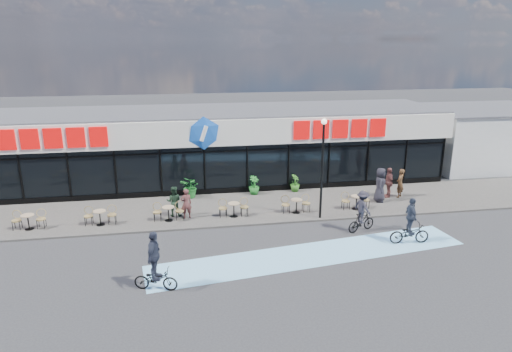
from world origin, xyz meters
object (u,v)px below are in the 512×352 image
Objects in this scene: pedestrian_a at (389,182)px; cyclist_b at (362,213)px; potted_plant_mid at (254,185)px; potted_plant_left at (191,187)px; cyclist_a at (410,227)px; lamp_post at (322,160)px; pedestrian_b at (380,185)px; pedestrian_c at (400,183)px; potted_plant_right at (295,183)px; patron_right at (174,201)px; patron_left at (186,203)px.

cyclist_b reaches higher than pedestrian_a.
potted_plant_left is at bearing 179.96° from potted_plant_mid.
lamp_post is at bearing 132.39° from cyclist_a.
cyclist_b is (-2.51, -3.58, -0.14)m from pedestrian_b.
pedestrian_c is at bearing 82.39° from pedestrian_a.
potted_plant_right is 5.40m from pedestrian_a.
potted_plant_mid is 0.54× the size of cyclist_b.
patron_right is 0.74× the size of cyclist_a.
potted_plant_right is (2.51, 0.11, -0.04)m from potted_plant_mid.
potted_plant_right is 0.64× the size of patron_right.
potted_plant_mid is 5.07m from patron_left.
cyclist_b reaches higher than potted_plant_right.
pedestrian_a is 5.38m from cyclist_b.
lamp_post reaches higher than pedestrian_c.
lamp_post is at bearing 130.12° from cyclist_b.
pedestrian_c is (8.18, -1.91, 0.30)m from potted_plant_mid.
cyclist_a is (5.85, -7.61, 0.16)m from potted_plant_mid.
potted_plant_left is 11.36m from pedestrian_a.
lamp_post is at bearing -56.75° from pedestrian_a.
cyclist_b is at bearing 1.34° from pedestrian_c.
pedestrian_a is (11.23, -1.75, 0.24)m from potted_plant_left.
lamp_post reaches higher than patron_left.
pedestrian_c is at bearing -9.15° from potted_plant_left.
pedestrian_c is at bearing 22.87° from lamp_post.
pedestrian_b is at bearing -30.63° from potted_plant_right.
cyclist_a is at bearing 23.18° from pedestrian_c.
pedestrian_c is 5.67m from cyclist_b.
cyclist_a is (10.46, -4.89, -0.09)m from patron_right.
pedestrian_c is at bearing 45.90° from cyclist_b.
patron_left is at bearing -95.88° from potted_plant_left.
patron_right reaches higher than potted_plant_left.
cyclist_a is (3.34, -7.72, 0.19)m from potted_plant_right.
potted_plant_right is 0.65× the size of patron_left.
pedestrian_b is (4.24, -2.51, 0.46)m from potted_plant_right.
potted_plant_left is (-6.41, 4.21, -2.40)m from lamp_post.
cyclist_a is at bearing -9.98° from pedestrian_a.
cyclist_b is (8.23, -2.86, 0.05)m from patron_left.
potted_plant_left reaches higher than potted_plant_right.
patron_right is at bearing -109.13° from potted_plant_left.
cyclist_b is at bearing 169.13° from patron_right.
potted_plant_right is at bearing -148.95° from patron_right.
lamp_post is 8.03m from potted_plant_left.
potted_plant_left is 0.73× the size of pedestrian_a.
potted_plant_mid is 0.69× the size of patron_right.
pedestrian_b reaches higher than patron_left.
potted_plant_left is 3.67m from potted_plant_mid.
lamp_post is 6.30m from pedestrian_c.
potted_plant_left is 0.59× the size of cyclist_a.
cyclist_a reaches higher than pedestrian_b.
patron_left is at bearing 155.46° from cyclist_a.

